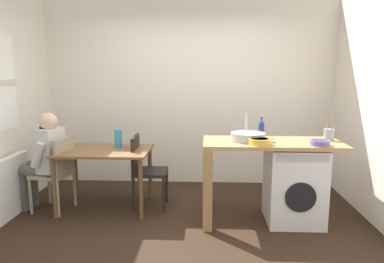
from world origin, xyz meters
The scene contains 17 objects.
ground_plane centered at (0.00, 0.00, 0.00)m, with size 5.46×5.46×0.00m, color black.
wall_back centered at (0.00, 1.75, 1.35)m, with size 4.60×0.10×2.70m, color silver.
radiator centered at (-2.02, 0.30, 0.35)m, with size 0.10×0.80×0.70m, color white.
dining_table centered at (-0.98, 0.63, 0.64)m, with size 1.10×0.76×0.74m.
chair_person_seat centered at (-1.53, 0.51, 0.51)m, with size 0.46×0.46×0.90m.
chair_opposite centered at (-0.51, 0.68, 0.51)m, with size 0.40×0.40×0.90m.
seated_person centered at (-1.69, 0.54, 0.67)m, with size 0.53×0.53×1.20m.
kitchen_counter centered at (0.76, 0.34, 0.76)m, with size 1.50×0.68×0.92m.
washing_machine centered at (1.24, 0.34, 0.43)m, with size 0.60×0.61×0.86m.
sink_basin centered at (0.71, 0.34, 0.97)m, with size 0.38×0.38×0.09m, color #9EA0A5.
tap centered at (0.71, 0.52, 1.06)m, with size 0.02×0.02×0.28m, color #B2B2B7.
bottle_tall_green centered at (0.89, 0.57, 1.02)m, with size 0.07×0.07×0.23m.
mixing_bowl centered at (0.81, 0.14, 0.96)m, with size 0.23×0.23×0.06m.
utensil_crock centered at (1.60, 0.39, 0.99)m, with size 0.11×0.11×0.30m.
colander centered at (1.42, 0.12, 0.95)m, with size 0.20×0.20×0.06m.
vase centered at (-0.83, 0.73, 0.85)m, with size 0.09×0.09×0.23m, color teal.
scissors centered at (0.92, 0.24, 0.92)m, with size 0.15×0.06×0.01m.
Camera 1 is at (0.27, -3.45, 1.67)m, focal length 32.64 mm.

